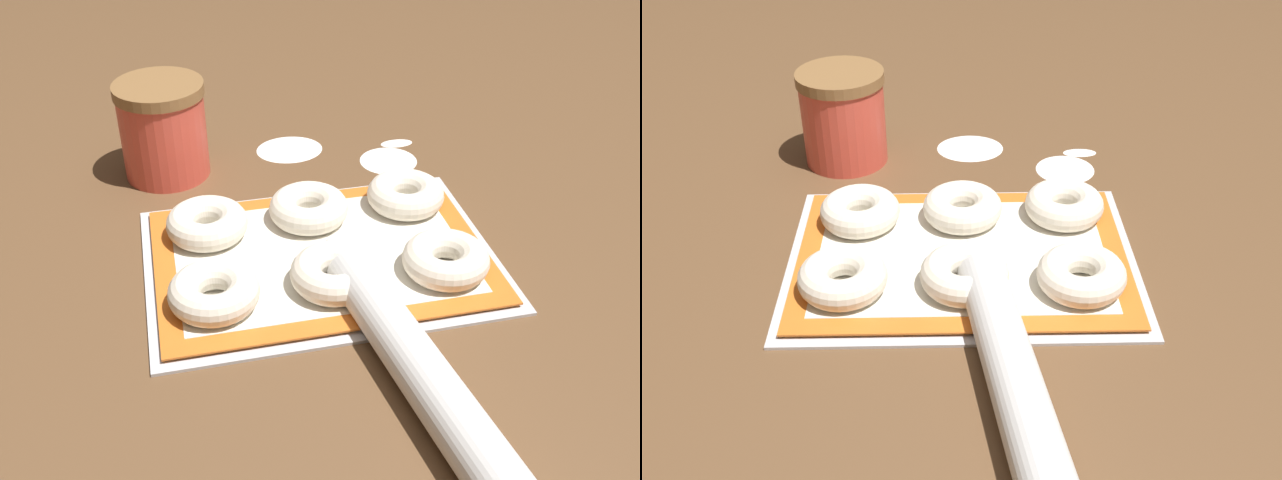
% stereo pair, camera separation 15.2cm
% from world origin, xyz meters
% --- Properties ---
extents(ground_plane, '(2.80, 2.80, 0.00)m').
position_xyz_m(ground_plane, '(0.00, 0.00, 0.00)').
color(ground_plane, brown).
extents(baking_tray, '(0.42, 0.31, 0.01)m').
position_xyz_m(baking_tray, '(-0.01, 0.00, 0.00)').
color(baking_tray, silver).
rests_on(baking_tray, ground_plane).
extents(baking_mat, '(0.40, 0.28, 0.00)m').
position_xyz_m(baking_mat, '(-0.01, 0.00, 0.01)').
color(baking_mat, orange).
rests_on(baking_mat, baking_tray).
extents(bagel_front_left, '(0.10, 0.10, 0.04)m').
position_xyz_m(bagel_front_left, '(-0.15, -0.07, 0.03)').
color(bagel_front_left, silver).
rests_on(bagel_front_left, baking_mat).
extents(bagel_front_center, '(0.10, 0.10, 0.04)m').
position_xyz_m(bagel_front_center, '(-0.01, -0.06, 0.03)').
color(bagel_front_center, silver).
rests_on(bagel_front_center, baking_mat).
extents(bagel_front_right, '(0.10, 0.10, 0.04)m').
position_xyz_m(bagel_front_right, '(0.12, -0.07, 0.03)').
color(bagel_front_right, silver).
rests_on(bagel_front_right, baking_mat).
extents(bagel_back_left, '(0.10, 0.10, 0.04)m').
position_xyz_m(bagel_back_left, '(-0.14, 0.07, 0.03)').
color(bagel_back_left, silver).
rests_on(bagel_back_left, baking_mat).
extents(bagel_back_center, '(0.10, 0.10, 0.04)m').
position_xyz_m(bagel_back_center, '(-0.01, 0.08, 0.03)').
color(bagel_back_center, silver).
rests_on(bagel_back_center, baking_mat).
extents(bagel_back_right, '(0.10, 0.10, 0.04)m').
position_xyz_m(bagel_back_right, '(0.12, 0.08, 0.03)').
color(bagel_back_right, silver).
rests_on(bagel_back_right, baking_mat).
extents(flour_canister, '(0.13, 0.13, 0.14)m').
position_xyz_m(flour_canister, '(-0.18, 0.26, 0.07)').
color(flour_canister, '#DB4C3D').
rests_on(flour_canister, ground_plane).
extents(rolling_pin, '(0.10, 0.45, 0.05)m').
position_xyz_m(rolling_pin, '(0.04, -0.23, 0.03)').
color(rolling_pin, silver).
rests_on(rolling_pin, ground_plane).
extents(flour_patch_near, '(0.05, 0.03, 0.00)m').
position_xyz_m(flour_patch_near, '(0.17, 0.27, 0.00)').
color(flour_patch_near, white).
rests_on(flour_patch_near, ground_plane).
extents(flour_patch_far, '(0.10, 0.09, 0.00)m').
position_xyz_m(flour_patch_far, '(0.01, 0.29, 0.00)').
color(flour_patch_far, white).
rests_on(flour_patch_far, ground_plane).
extents(flour_patch_side, '(0.09, 0.08, 0.00)m').
position_xyz_m(flour_patch_side, '(0.15, 0.22, 0.00)').
color(flour_patch_side, white).
rests_on(flour_patch_side, ground_plane).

